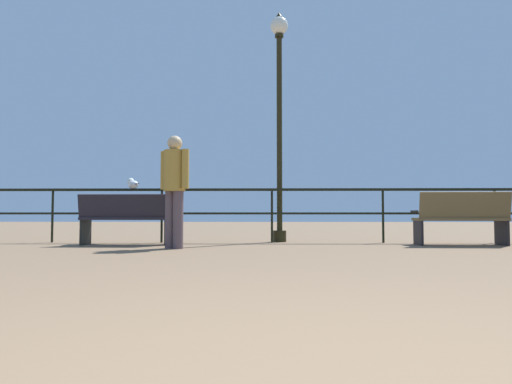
# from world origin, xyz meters

# --- Properties ---
(pier_railing) EXTENTS (25.38, 0.05, 1.04)m
(pier_railing) POSITION_xyz_m (0.00, 7.44, 0.77)
(pier_railing) COLOR black
(pier_railing) RESTS_ON ground_plane
(bench_near_left) EXTENTS (1.58, 0.65, 0.89)m
(bench_near_left) POSITION_xyz_m (-2.60, 6.74, 0.51)
(bench_near_left) COLOR black
(bench_near_left) RESTS_ON ground_plane
(bench_near_right) EXTENTS (1.54, 0.74, 0.93)m
(bench_near_right) POSITION_xyz_m (3.29, 6.73, 0.50)
(bench_near_right) COLOR brown
(bench_near_right) RESTS_ON ground_plane
(lamppost_center) EXTENTS (0.36, 0.36, 4.60)m
(lamppost_center) POSITION_xyz_m (0.16, 7.69, 2.85)
(lamppost_center) COLOR black
(lamppost_center) RESTS_ON ground_plane
(person_by_bench) EXTENTS (0.50, 0.37, 1.79)m
(person_by_bench) POSITION_xyz_m (-1.58, 5.95, 1.03)
(person_by_bench) COLOR #534348
(person_by_bench) RESTS_ON ground_plane
(seagull_on_rail) EXTENTS (0.32, 0.38, 0.21)m
(seagull_on_rail) POSITION_xyz_m (-2.68, 7.46, 1.13)
(seagull_on_rail) COLOR white
(seagull_on_rail) RESTS_ON pier_railing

